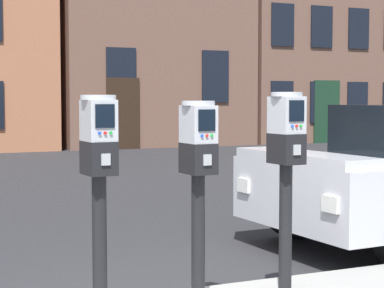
{
  "coord_description": "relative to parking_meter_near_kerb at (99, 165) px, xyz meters",
  "views": [
    {
      "loc": [
        -1.64,
        -4.13,
        1.49
      ],
      "look_at": [
        0.16,
        -0.05,
        1.19
      ],
      "focal_mm": 63.28,
      "sensor_mm": 36.0,
      "label": 1
    }
  ],
  "objects": [
    {
      "name": "parking_meter_near_kerb",
      "position": [
        0.0,
        0.0,
        0.0
      ],
      "size": [
        0.23,
        0.26,
        1.37
      ],
      "rotation": [
        0.0,
        0.0,
        -1.52
      ],
      "color": "black",
      "rests_on": "sidewalk_slab"
    },
    {
      "name": "parking_meter_twin_adjacent",
      "position": [
        0.67,
        -0.0,
        -0.02
      ],
      "size": [
        0.23,
        0.26,
        1.33
      ],
      "rotation": [
        0.0,
        0.0,
        -1.52
      ],
      "color": "black",
      "rests_on": "sidewalk_slab"
    },
    {
      "name": "parking_meter_end_of_row",
      "position": [
        1.33,
        0.0,
        0.02
      ],
      "size": [
        0.23,
        0.26,
        1.39
      ],
      "rotation": [
        0.0,
        0.0,
        -1.52
      ],
      "color": "black",
      "rests_on": "sidewalk_slab"
    },
    {
      "name": "townhouse_cream_stone",
      "position": [
        12.7,
        17.67,
        3.91
      ],
      "size": [
        6.02,
        5.52,
        9.99
      ],
      "color": "brown",
      "rests_on": "ground_plane"
    }
  ]
}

